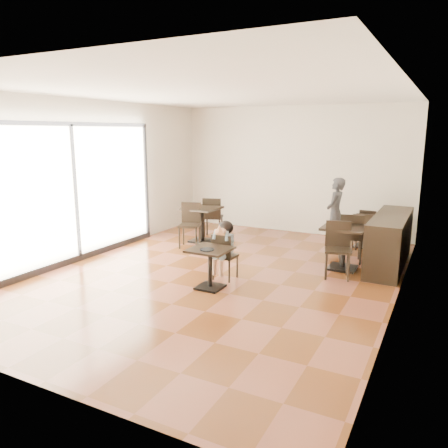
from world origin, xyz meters
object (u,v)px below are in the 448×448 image
Objects in this scene: adult_patron at (335,213)px; chair_back_a at (369,227)px; cafe_table_back at (364,232)px; chair_left_a at (213,217)px; chair_left_b at (190,226)px; child at (225,250)px; chair_mid_a at (351,237)px; cafe_table_left at (202,225)px; chair_mid_b at (338,251)px; child_chair at (225,256)px; cafe_table_mid at (344,248)px; chair_back_b at (362,234)px; child_table at (210,268)px.

chair_back_a is at bearing 135.72° from adult_patron.
cafe_table_back is 3.57m from chair_left_a.
child is at bearing -61.44° from chair_left_b.
chair_left_a is (-3.49, -0.71, 0.15)m from cafe_table_back.
chair_mid_a is (0.56, -1.00, -0.29)m from adult_patron.
cafe_table_left is at bearing 70.99° from chair_left_a.
adult_patron is 3.06m from cafe_table_left.
child is 1.05× the size of chair_left_b.
chair_mid_b reaches higher than chair_left_b.
child_chair is 2.30m from cafe_table_mid.
cafe_table_back is 0.69× the size of chair_left_a.
cafe_table_back is 0.69× the size of chair_mid_a.
chair_mid_a is 1.21× the size of chair_back_a.
chair_left_b is 1.20× the size of chair_back_b.
chair_mid_a is (1.74, 2.62, 0.15)m from child_table.
chair_left_b is (-1.70, 1.55, 0.08)m from child_chair.
child_table is at bearing -90.00° from child.
chair_back_b is (3.54, 0.16, -0.08)m from chair_left_a.
child_chair is at bearing -118.06° from cafe_table_back.
child_chair reaches higher than child_table.
cafe_table_left is (-3.43, 0.59, -0.00)m from cafe_table_mid.
chair_mid_a is 3.49m from chair_left_a.
child_chair is 1.00× the size of chair_back_b.
chair_left_b is (-3.49, -1.81, 0.15)m from cafe_table_back.
adult_patron is 1.58× the size of chair_left_b.
chair_mid_a is 1.00× the size of chair_left_a.
chair_mid_b is 1.00× the size of chair_left_a.
child is 1.04× the size of chair_mid_a.
adult_patron is at bearing 8.63° from chair_left_b.
chair_mid_b reaches higher than chair_back_b.
child is at bearing -138.67° from cafe_table_mid.
adult_patron reaches higher than chair_back_b.
chair_left_b is (-1.70, 1.55, -0.02)m from child.
cafe_table_back is 0.83× the size of chair_back_a.
chair_back_a and chair_back_b have the same top height.
adult_patron is (1.18, 3.07, 0.27)m from child.
chair_back_b is at bearing -111.60° from chair_mid_a.
chair_mid_a is 1.21× the size of chair_back_b.
chair_left_a reaches higher than child_table.
child is 3.30m from adult_patron.
chair_back_b is (0.11, 1.30, -0.00)m from cafe_table_mid.
chair_left_b is at bearing -90.00° from cafe_table_left.
adult_patron is (1.18, 3.07, 0.37)m from child_chair.
child_chair is 2.31m from chair_left_b.
adult_patron reaches higher than chair_back_a.
child is at bearing -0.00° from child_chair.
cafe_table_left is 0.83× the size of chair_left_b.
cafe_table_back is at bearing 172.49° from chair_left_a.
cafe_table_back is at bearing -106.81° from chair_mid_a.
chair_mid_a is 3.48m from chair_left_b.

